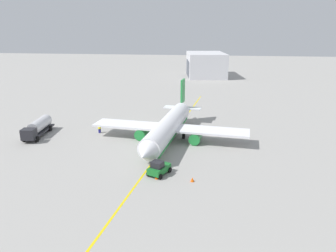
# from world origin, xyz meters

# --- Properties ---
(ground_plane) EXTENTS (400.00, 400.00, 0.00)m
(ground_plane) POSITION_xyz_m (0.00, 0.00, 0.00)
(ground_plane) COLOR #9E9B96
(airplane) EXTENTS (32.01, 30.07, 9.67)m
(airplane) POSITION_xyz_m (-0.49, 0.05, 2.66)
(airplane) COLOR white
(airplane) RESTS_ON ground
(fuel_tanker) EXTENTS (10.54, 3.72, 3.15)m
(fuel_tanker) POSITION_xyz_m (0.27, -25.95, 1.72)
(fuel_tanker) COLOR #2D2D33
(fuel_tanker) RESTS_ON ground
(pushback_tug) EXTENTS (4.09, 3.44, 2.20)m
(pushback_tug) POSITION_xyz_m (14.32, 0.63, 1.01)
(pushback_tug) COLOR #196B28
(pushback_tug) RESTS_ON ground
(refueling_worker) EXTENTS (0.60, 0.48, 1.71)m
(refueling_worker) POSITION_xyz_m (-3.08, -14.52, 0.82)
(refueling_worker) COLOR navy
(refueling_worker) RESTS_ON ground
(safety_cone_nose) EXTENTS (0.56, 0.56, 0.62)m
(safety_cone_nose) POSITION_xyz_m (15.86, 5.62, 0.31)
(safety_cone_nose) COLOR #F2590F
(safety_cone_nose) RESTS_ON ground
(safety_cone_wingtip) EXTENTS (0.64, 0.64, 0.71)m
(safety_cone_wingtip) POSITION_xyz_m (15.66, 0.59, 0.35)
(safety_cone_wingtip) COLOR #F2590F
(safety_cone_wingtip) RESTS_ON ground
(distant_hangar) EXTENTS (26.41, 18.99, 10.18)m
(distant_hangar) POSITION_xyz_m (-86.53, 4.77, 5.08)
(distant_hangar) COLOR silver
(distant_hangar) RESTS_ON ground
(taxi_line_marking) EXTENTS (84.12, 9.34, 0.01)m
(taxi_line_marking) POSITION_xyz_m (0.00, 0.00, 0.01)
(taxi_line_marking) COLOR yellow
(taxi_line_marking) RESTS_ON ground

